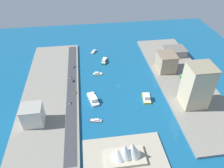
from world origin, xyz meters
TOP-DOWN VIEW (x-y plane):
  - ground_plane at (0.00, 0.00)m, footprint 440.00×440.00m
  - quay_west at (-88.81, 0.00)m, footprint 70.00×240.00m
  - quay_east at (88.81, 0.00)m, footprint 70.00×240.00m
  - peninsula_point at (12.35, 110.54)m, footprint 77.29×50.79m
  - road_strip at (62.44, 0.00)m, footprint 12.30×228.00m
  - water_taxi_orange at (26.52, -30.04)m, footprint 14.03×5.86m
  - tugboat_red at (35.25, 59.57)m, footprint 13.87×6.56m
  - ferry_yellow_fast at (-29.61, 32.13)m, footprint 11.02×22.13m
  - yacht_sleek_gray at (27.07, -95.22)m, footprint 11.44×13.34m
  - ferry_white_commuter at (36.11, 25.29)m, footprint 14.70×28.14m
  - ferry_green_doubledeck at (12.89, -62.80)m, footprint 11.30×22.19m
  - hotel_broad_white at (101.09, 55.34)m, footprint 21.87×19.88m
  - apartment_midrise_tan at (-72.67, -24.81)m, footprint 24.38×28.31m
  - office_block_beige at (-80.17, 49.26)m, footprint 28.21×27.20m
  - carpark_squat_concrete at (-101.52, -65.40)m, footprint 35.00×27.12m
  - suv_black at (60.65, -13.96)m, footprint 2.04×4.80m
  - van_white at (64.31, -22.10)m, footprint 2.07×4.62m
  - sedan_silver at (64.23, 30.30)m, footprint 2.08×4.66m
  - hatchback_blue at (59.97, -47.94)m, footprint 1.87×4.59m
  - taxi_yellow_cab at (58.03, 11.02)m, footprint 2.11×4.53m
  - traffic_light_waterfront at (55.34, -43.04)m, footprint 0.36×0.36m
  - opera_landmark at (11.70, 110.54)m, footprint 37.40×20.25m
  - park_tree_cluster at (-88.32, 6.74)m, footprint 16.45×14.07m

SIDE VIEW (x-z plane):
  - ground_plane at x=0.00m, z-range 0.00..0.00m
  - tugboat_red at x=35.25m, z-range -0.46..2.46m
  - peninsula_point at x=12.35m, z-range 0.00..2.00m
  - water_taxi_orange at x=26.52m, z-range -0.61..3.19m
  - yacht_sleek_gray at x=27.07m, z-range -0.41..3.02m
  - quay_west at x=-88.81m, z-range 0.00..3.06m
  - quay_east at x=88.81m, z-range 0.00..3.06m
  - ferry_green_doubledeck at x=12.89m, z-range -0.76..5.30m
  - ferry_white_commuter at x=36.11m, z-range -1.06..6.22m
  - ferry_yellow_fast at x=-29.61m, z-range -1.12..6.98m
  - road_strip at x=62.44m, z-range 3.06..3.21m
  - sedan_silver at x=64.23m, z-range 3.20..4.73m
  - hatchback_blue at x=59.97m, z-range 3.19..4.75m
  - van_white at x=64.31m, z-range 3.19..4.78m
  - suv_black at x=60.65m, z-range 3.19..4.78m
  - taxi_yellow_cab at x=58.03m, z-range 3.19..4.79m
  - traffic_light_waterfront at x=55.34m, z-range 4.15..10.65m
  - carpark_squat_concrete at x=-101.52m, z-range 3.09..13.94m
  - park_tree_cluster at x=-88.32m, z-range 4.48..14.86m
  - opera_landmark at x=11.70m, z-range -0.27..21.65m
  - hotel_broad_white at x=101.09m, z-range 3.09..25.90m
  - apartment_midrise_tan at x=-72.67m, z-range 3.09..28.66m
  - office_block_beige at x=-80.17m, z-range 3.09..55.56m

